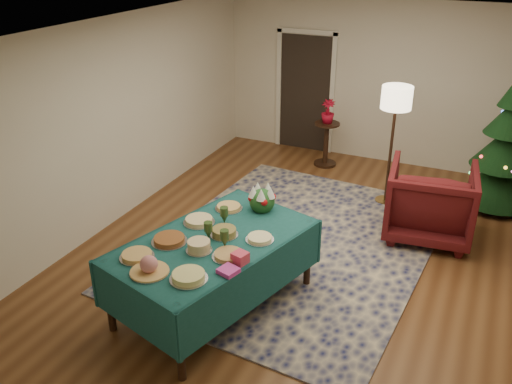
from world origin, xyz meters
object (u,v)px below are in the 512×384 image
at_px(floor_lamp, 396,105).
at_px(buffet_table, 214,253).
at_px(gift_box, 240,258).
at_px(side_table, 326,145).
at_px(armchair, 430,198).
at_px(potted_plant, 328,117).
at_px(christmas_tree, 504,150).

bearing_deg(floor_lamp, buffet_table, -108.81).
xyz_separation_m(gift_box, side_table, (-0.58, 4.49, -0.51)).
height_order(armchair, potted_plant, armchair).
xyz_separation_m(armchair, side_table, (-1.95, 1.76, -0.18)).
relative_size(armchair, floor_lamp, 0.62).
bearing_deg(side_table, armchair, -41.93).
bearing_deg(buffet_table, potted_plant, 92.01).
distance_m(gift_box, floor_lamp, 3.62).
height_order(gift_box, christmas_tree, christmas_tree).
relative_size(gift_box, armchair, 0.12).
distance_m(side_table, potted_plant, 0.50).
bearing_deg(buffet_table, gift_box, -31.42).
xyz_separation_m(armchair, christmas_tree, (0.76, 1.31, 0.32)).
bearing_deg(side_table, christmas_tree, -9.33).
height_order(armchair, floor_lamp, floor_lamp).
bearing_deg(gift_box, armchair, 63.36).
bearing_deg(potted_plant, buffet_table, -87.99).
xyz_separation_m(armchair, potted_plant, (-1.95, 1.76, 0.32)).
bearing_deg(floor_lamp, armchair, -47.91).
relative_size(gift_box, floor_lamp, 0.08).
xyz_separation_m(floor_lamp, side_table, (-1.25, 0.98, -1.11)).
bearing_deg(floor_lamp, gift_box, -100.82).
distance_m(armchair, christmas_tree, 1.55).
bearing_deg(gift_box, floor_lamp, 79.18).
bearing_deg(christmas_tree, gift_box, -117.85).
distance_m(potted_plant, christmas_tree, 2.75).
bearing_deg(potted_plant, armchair, -41.93).
relative_size(gift_box, side_table, 0.17).
relative_size(armchair, christmas_tree, 0.57).
distance_m(gift_box, christmas_tree, 4.57).
relative_size(buffet_table, side_table, 3.14).
bearing_deg(potted_plant, christmas_tree, -9.33).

